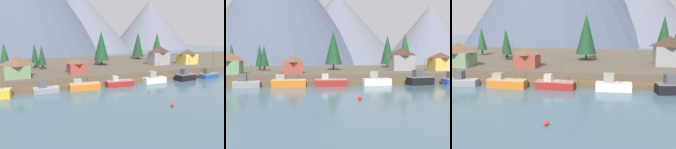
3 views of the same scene
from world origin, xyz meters
The scene contains 22 objects.
ground_plane centered at (0.00, 20.00, -0.50)m, with size 400.00×400.00×1.00m, color #476675.
dock centered at (0.00, 1.99, 0.50)m, with size 80.00×4.00×1.60m.
shoreline_bank centered at (0.00, 32.00, 1.25)m, with size 400.00×56.00×2.50m, color brown.
mountain_central_peak centered at (22.94, 145.16, 27.57)m, with size 100.14×100.14×55.15m, color slate.
mountain_east_peak centered at (105.09, 154.30, 25.31)m, with size 81.42×81.42×50.62m, color slate.
fishing_boat_grey centered at (-20.96, -1.33, 1.12)m, with size 6.27×2.43×5.71m.
fishing_boat_orange centered at (-11.01, -1.69, 1.07)m, with size 8.34×3.14×9.59m.
fishing_boat_red centered at (-0.69, -1.64, 1.02)m, with size 8.01×3.04×7.05m.
fishing_boat_white centered at (11.09, -1.45, 1.20)m, with size 7.14×2.64×6.26m.
fishing_boat_black centered at (22.55, -2.13, 1.34)m, with size 6.96×3.90×6.91m.
fishing_boat_blue centered at (32.44, -2.01, 1.10)m, with size 7.46×3.66×9.33m.
house_green centered at (-27.21, 9.33, 5.60)m, with size 6.98×6.71×6.06m.
house_red centered at (-9.86, 11.07, 4.99)m, with size 5.56×6.40×4.87m.
house_grey centered at (25.42, 17.56, 6.37)m, with size 7.57×5.49×7.56m.
house_yellow centered at (37.67, 15.13, 5.55)m, with size 6.64×6.28×5.97m.
conifer_near_left centered at (29.72, 25.63, 9.55)m, with size 5.53×5.53×12.79m.
conifer_near_right centered at (3.73, 25.59, 10.11)m, with size 5.94×5.94×13.38m.
conifer_mid_left centered at (28.02, 39.82, 9.66)m, with size 5.59×5.59×13.13m.
conifer_mid_right centered at (-21.33, 27.59, 7.52)m, with size 2.85×2.85×8.84m.
conifer_back_left centered at (-19.31, 22.84, 7.43)m, with size 2.81×2.81×8.41m.
conifer_back_right centered at (-31.70, 33.27, 7.92)m, with size 3.23×3.23×9.16m.
channel_buoy centered at (1.93, -22.56, 0.35)m, with size 0.70×0.70×0.70m, color red.
Camera 1 is at (-26.34, -58.59, 14.71)m, focal length 35.96 mm.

